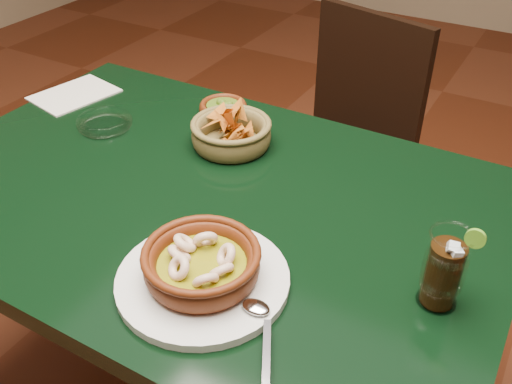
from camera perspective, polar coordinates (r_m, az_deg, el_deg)
The scene contains 8 objects.
dining_table at distance 1.20m, azimuth -5.33°, elevation -3.75°, with size 1.20×0.80×0.75m.
dining_chair at distance 1.80m, azimuth 8.31°, elevation 4.34°, with size 0.50×0.50×0.88m.
shrimp_plate at distance 0.92m, azimuth -5.39°, elevation -7.58°, with size 0.34×0.28×0.08m.
chip_basket at distance 1.27m, azimuth -2.48°, elevation 5.90°, with size 0.21×0.21×0.13m.
guacamole_ramekin at distance 1.39m, azimuth -3.29°, elevation 8.28°, with size 0.13×0.13×0.05m.
cola_drink at distance 0.91m, azimuth 18.28°, elevation -7.39°, with size 0.13×0.13×0.16m.
glass_ashtray at distance 1.39m, azimuth -14.90°, elevation 6.73°, with size 0.14×0.14×0.03m.
paper_menu at distance 1.58m, azimuth -17.71°, elevation 9.28°, with size 0.19×0.23×0.00m.
Camera 1 is at (0.56, -0.75, 1.41)m, focal length 40.00 mm.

